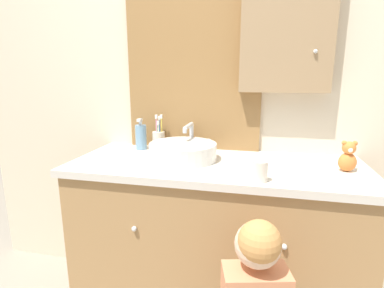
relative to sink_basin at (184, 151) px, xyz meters
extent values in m
cube|color=beige|center=(0.17, 0.29, 0.31)|extent=(3.20, 0.06, 2.50)
cube|color=olive|center=(-0.01, 0.25, 0.42)|extent=(0.77, 0.02, 1.23)
cube|color=#B2C1CC|center=(-0.01, 0.25, 0.42)|extent=(0.71, 0.01, 1.17)
cube|color=#997A56|center=(0.48, 0.21, 0.69)|extent=(0.45, 0.10, 0.79)
sphere|color=silver|center=(0.62, 0.16, 0.49)|extent=(0.02, 0.02, 0.02)
cube|color=#A37A4C|center=(0.17, -0.02, -0.51)|extent=(1.39, 0.54, 0.86)
cube|color=beige|center=(0.17, -0.02, -0.06)|extent=(1.43, 0.58, 0.03)
sphere|color=silver|center=(-0.15, -0.30, -0.29)|extent=(0.02, 0.02, 0.02)
sphere|color=silver|center=(0.49, -0.30, -0.29)|extent=(0.02, 0.02, 0.02)
cylinder|color=silver|center=(0.00, -0.01, 0.00)|extent=(0.34, 0.34, 0.09)
cylinder|color=silver|center=(0.00, -0.01, 0.04)|extent=(0.28, 0.28, 0.01)
cylinder|color=silver|center=(0.00, 0.19, 0.03)|extent=(0.02, 0.02, 0.15)
cylinder|color=silver|center=(0.00, 0.11, 0.11)|extent=(0.02, 0.15, 0.02)
cylinder|color=silver|center=(0.00, 0.04, 0.10)|extent=(0.02, 0.02, 0.02)
sphere|color=white|center=(0.09, 0.19, 0.00)|extent=(0.06, 0.06, 0.06)
cylinder|color=beige|center=(-0.20, 0.19, 0.00)|extent=(0.07, 0.07, 0.10)
cylinder|color=#E5CC4C|center=(-0.18, 0.19, 0.06)|extent=(0.01, 0.01, 0.19)
cube|color=white|center=(-0.18, 0.19, 0.14)|extent=(0.01, 0.02, 0.02)
cylinder|color=#3884DB|center=(-0.20, 0.20, 0.05)|extent=(0.01, 0.01, 0.18)
cube|color=white|center=(-0.20, 0.20, 0.13)|extent=(0.01, 0.02, 0.02)
cylinder|color=#47B26B|center=(-0.21, 0.20, 0.04)|extent=(0.01, 0.01, 0.14)
cube|color=white|center=(-0.21, 0.20, 0.10)|extent=(0.01, 0.02, 0.02)
cylinder|color=pink|center=(-0.21, 0.18, 0.06)|extent=(0.01, 0.01, 0.19)
cube|color=white|center=(-0.21, 0.18, 0.14)|extent=(0.01, 0.02, 0.02)
cylinder|color=white|center=(-0.20, 0.18, 0.04)|extent=(0.01, 0.01, 0.15)
cube|color=white|center=(-0.20, 0.18, 0.11)|extent=(0.01, 0.02, 0.02)
cylinder|color=#6B93B2|center=(-0.29, 0.15, 0.03)|extent=(0.06, 0.06, 0.14)
cylinder|color=silver|center=(-0.29, 0.15, 0.11)|extent=(0.02, 0.02, 0.02)
cube|color=silver|center=(-0.29, 0.14, 0.13)|extent=(0.02, 0.03, 0.02)
sphere|color=beige|center=(0.39, -0.54, -0.16)|extent=(0.15, 0.15, 0.15)
sphere|color=tan|center=(0.39, -0.56, -0.14)|extent=(0.14, 0.14, 0.14)
cylinder|color=tan|center=(0.41, -0.33, -0.31)|extent=(0.11, 0.27, 0.05)
cylinder|color=pink|center=(0.38, -0.21, -0.27)|extent=(0.02, 0.05, 0.12)
ellipsoid|color=orange|center=(0.76, -0.03, 0.00)|extent=(0.08, 0.06, 0.08)
sphere|color=orange|center=(0.76, -0.03, 0.06)|extent=(0.06, 0.06, 0.06)
sphere|color=orange|center=(0.74, -0.03, 0.08)|extent=(0.02, 0.02, 0.02)
sphere|color=orange|center=(0.78, -0.03, 0.08)|extent=(0.02, 0.02, 0.02)
sphere|color=silver|center=(0.76, -0.05, 0.06)|extent=(0.02, 0.02, 0.02)
cylinder|color=silver|center=(0.38, -0.25, 0.00)|extent=(0.06, 0.06, 0.09)
camera|label=1|loc=(0.37, -1.43, 0.38)|focal=28.00mm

